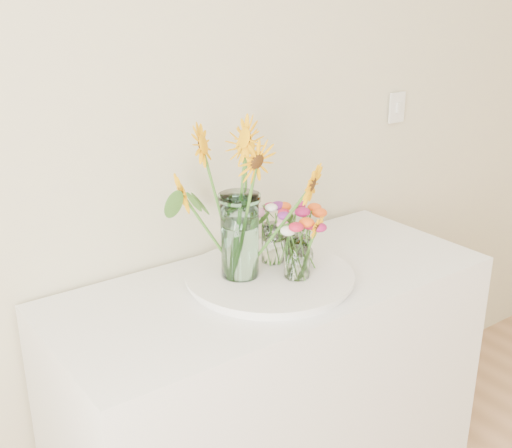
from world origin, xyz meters
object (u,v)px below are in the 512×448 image
small_vase_b (299,247)px  counter (272,401)px  small_vase_c (273,244)px  small_vase_a (297,258)px  tray (270,278)px  mason_jar (240,236)px

small_vase_b → counter: bearing=173.4°
small_vase_b → small_vase_c: size_ratio=1.02×
small_vase_a → tray: bearing=126.2°
counter → mason_jar: bearing=159.8°
small_vase_a → small_vase_b: small_vase_a is taller
mason_jar → counter: bearing=-20.2°
tray → small_vase_c: size_ratio=3.84×
mason_jar → small_vase_a: size_ratio=1.99×
small_vase_a → counter: bearing=112.9°
counter → small_vase_b: small_vase_b is taller
counter → small_vase_b: 0.55m
small_vase_c → mason_jar: bearing=-170.5°
small_vase_a → small_vase_c: small_vase_a is taller
counter → small_vase_a: (0.03, -0.07, 0.54)m
mason_jar → small_vase_b: bearing=-13.9°
counter → mason_jar: size_ratio=5.29×
tray → small_vase_b: bearing=-2.6°
small_vase_b → mason_jar: bearing=166.1°
counter → small_vase_c: bearing=54.0°
counter → tray: (-0.02, -0.01, 0.46)m
mason_jar → small_vase_a: mason_jar is taller
tray → small_vase_a: small_vase_a is taller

